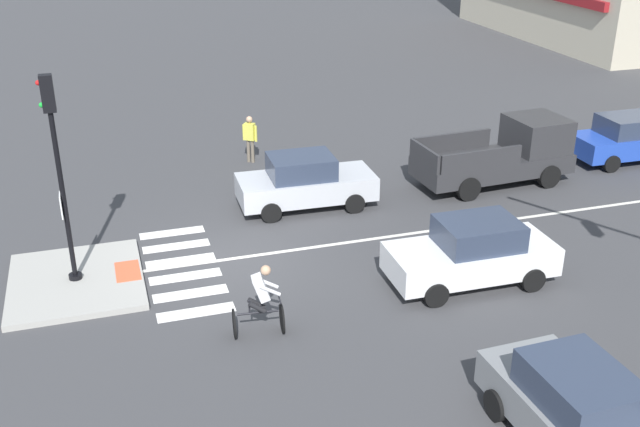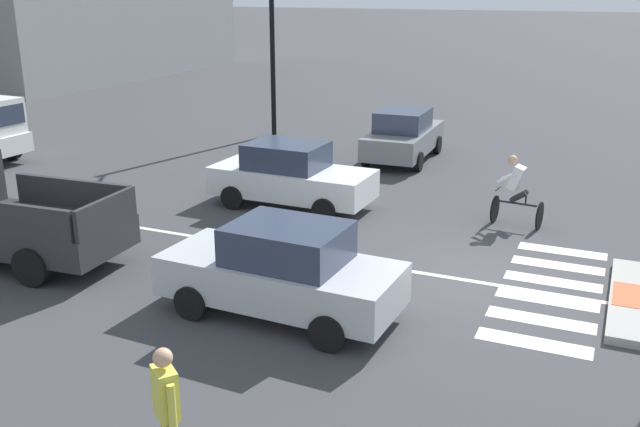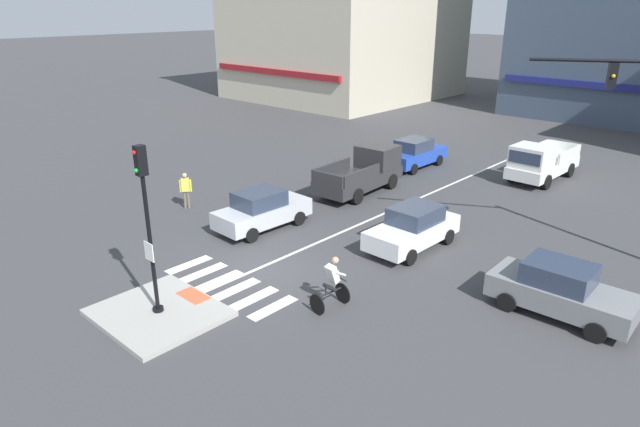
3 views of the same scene
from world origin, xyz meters
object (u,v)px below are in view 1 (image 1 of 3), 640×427
(pedestrian_at_curb_left, at_px, (250,135))
(signal_pole, at_px, (58,162))
(car_grey_cross_right, at_px, (580,415))
(pickup_truck_charcoal_westbound_far, at_px, (506,154))
(cyclist, at_px, (260,299))
(car_silver_westbound_near, at_px, (305,182))
(car_blue_westbound_distant, at_px, (629,139))
(car_white_eastbound_mid, at_px, (472,252))

(pedestrian_at_curb_left, bearing_deg, signal_pole, -39.81)
(car_grey_cross_right, distance_m, pickup_truck_charcoal_westbound_far, 12.80)
(car_grey_cross_right, xyz_separation_m, cyclist, (-5.24, -4.35, 0.06))
(car_silver_westbound_near, distance_m, car_grey_cross_right, 11.74)
(car_silver_westbound_near, height_order, pickup_truck_charcoal_westbound_far, pickup_truck_charcoal_westbound_far)
(pickup_truck_charcoal_westbound_far, height_order, pedestrian_at_curb_left, pickup_truck_charcoal_westbound_far)
(car_grey_cross_right, bearing_deg, pickup_truck_charcoal_westbound_far, 155.48)
(signal_pole, xyz_separation_m, car_blue_westbound_distant, (-3.40, 18.74, -2.39))
(pickup_truck_charcoal_westbound_far, bearing_deg, cyclist, -56.45)
(signal_pole, distance_m, car_blue_westbound_distant, 19.19)
(signal_pole, bearing_deg, car_grey_cross_right, 43.13)
(car_white_eastbound_mid, relative_size, pedestrian_at_curb_left, 2.47)
(signal_pole, relative_size, pedestrian_at_curb_left, 3.04)
(car_white_eastbound_mid, xyz_separation_m, pickup_truck_charcoal_westbound_far, (-5.68, 4.19, 0.17))
(car_white_eastbound_mid, bearing_deg, car_silver_westbound_near, -155.38)
(car_grey_cross_right, bearing_deg, cyclist, -140.30)
(car_blue_westbound_distant, height_order, pedestrian_at_curb_left, pedestrian_at_curb_left)
(car_white_eastbound_mid, xyz_separation_m, car_blue_westbound_distant, (-6.20, 9.40, 0.00))
(car_silver_westbound_near, relative_size, cyclist, 2.47)
(car_silver_westbound_near, xyz_separation_m, pickup_truck_charcoal_westbound_far, (0.00, 6.79, 0.17))
(car_blue_westbound_distant, bearing_deg, car_grey_cross_right, -40.85)
(car_blue_westbound_distant, height_order, pickup_truck_charcoal_westbound_far, pickup_truck_charcoal_westbound_far)
(signal_pole, relative_size, car_white_eastbound_mid, 1.23)
(car_white_eastbound_mid, bearing_deg, pedestrian_at_curb_left, -161.60)
(car_blue_westbound_distant, bearing_deg, car_silver_westbound_near, -87.51)
(cyclist, relative_size, pedestrian_at_curb_left, 1.01)
(car_grey_cross_right, bearing_deg, car_blue_westbound_distant, 139.15)
(signal_pole, distance_m, car_grey_cross_right, 12.25)
(car_silver_westbound_near, bearing_deg, car_blue_westbound_distant, 92.49)
(cyclist, bearing_deg, car_blue_westbound_distant, 114.99)
(car_white_eastbound_mid, height_order, pickup_truck_charcoal_westbound_far, pickup_truck_charcoal_westbound_far)
(car_blue_westbound_distant, height_order, cyclist, cyclist)
(car_grey_cross_right, relative_size, cyclist, 2.47)
(car_silver_westbound_near, height_order, car_grey_cross_right, same)
(signal_pole, distance_m, pedestrian_at_curb_left, 9.64)
(car_blue_westbound_distant, distance_m, pickup_truck_charcoal_westbound_far, 5.24)
(cyclist, bearing_deg, pedestrian_at_curb_left, 168.73)
(car_white_eastbound_mid, distance_m, pedestrian_at_curb_left, 10.55)
(car_silver_westbound_near, bearing_deg, car_grey_cross_right, 7.25)
(car_white_eastbound_mid, distance_m, pickup_truck_charcoal_westbound_far, 7.06)
(signal_pole, height_order, cyclist, signal_pole)
(car_silver_westbound_near, distance_m, pedestrian_at_curb_left, 4.40)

